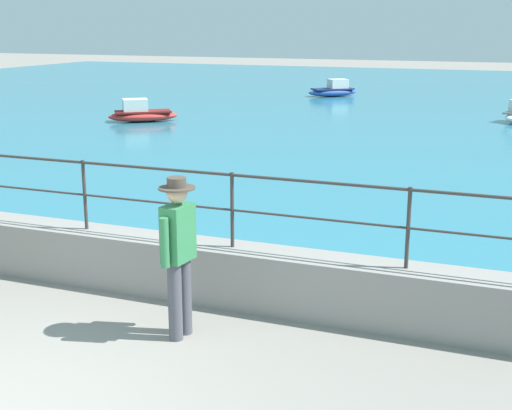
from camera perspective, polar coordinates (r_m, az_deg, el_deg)
promenade_wall at (r=8.90m, az=-7.97°, el=-4.77°), size 20.00×0.56×0.70m
railing at (r=8.63m, az=-8.20°, el=1.39°), size 18.44×0.04×0.90m
lake_water at (r=30.40m, az=13.54°, el=8.03°), size 64.00×44.32×0.06m
person_walking at (r=7.40m, az=-6.30°, el=-3.62°), size 0.38×0.57×1.75m
boat_2 at (r=32.24m, az=6.30°, el=9.22°), size 2.34×2.16×0.76m
boat_3 at (r=24.05m, az=-9.25°, el=7.32°), size 2.39×2.07×0.76m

